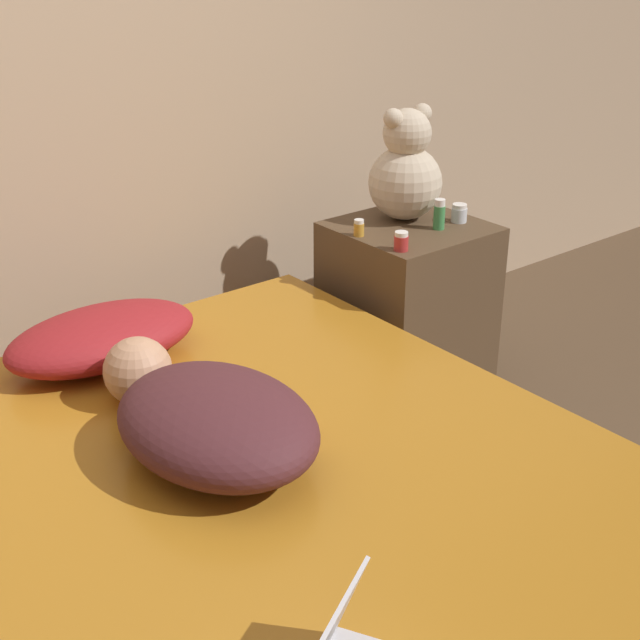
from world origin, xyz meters
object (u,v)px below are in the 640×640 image
(person_lying, at_px, (208,416))
(bottle_green, at_px, (439,215))
(bottle_clear, at_px, (459,213))
(bottle_red, at_px, (401,241))
(pillow, at_px, (102,337))
(bottle_amber, at_px, (359,228))
(teddy_bear, at_px, (406,171))

(person_lying, height_order, bottle_green, bottle_green)
(bottle_clear, distance_m, bottle_red, 0.37)
(person_lying, relative_size, bottle_green, 7.00)
(bottle_green, relative_size, bottle_clear, 1.65)
(pillow, height_order, bottle_amber, bottle_amber)
(person_lying, distance_m, bottle_red, 1.03)
(person_lying, bearing_deg, bottle_red, 17.76)
(person_lying, relative_size, teddy_bear, 1.86)
(teddy_bear, xyz_separation_m, bottle_amber, (-0.25, -0.04, -0.14))
(teddy_bear, bearing_deg, bottle_clear, -50.10)
(pillow, relative_size, bottle_clear, 8.87)
(pillow, bearing_deg, bottle_green, -7.67)
(bottle_clear, bearing_deg, bottle_amber, 164.24)
(pillow, height_order, teddy_bear, teddy_bear)
(bottle_amber, height_order, bottle_clear, bottle_clear)
(pillow, bearing_deg, person_lying, -91.22)
(bottle_green, bearing_deg, bottle_amber, 156.17)
(pillow, height_order, bottle_green, bottle_green)
(person_lying, bearing_deg, teddy_bear, 23.74)
(pillow, xyz_separation_m, teddy_bear, (1.18, -0.00, 0.29))
(person_lying, bearing_deg, bottle_amber, 27.50)
(pillow, distance_m, bottle_green, 1.21)
(pillow, distance_m, bottle_amber, 0.94)
(teddy_bear, bearing_deg, bottle_green, -85.11)
(pillow, xyz_separation_m, bottle_green, (1.19, -0.16, 0.17))
(teddy_bear, relative_size, bottle_red, 6.32)
(bottle_green, height_order, bottle_red, bottle_green)
(pillow, height_order, person_lying, person_lying)
(pillow, relative_size, bottle_green, 5.39)
(person_lying, bearing_deg, bottle_clear, 15.92)
(teddy_bear, distance_m, bottle_clear, 0.24)
(teddy_bear, relative_size, bottle_amber, 6.94)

